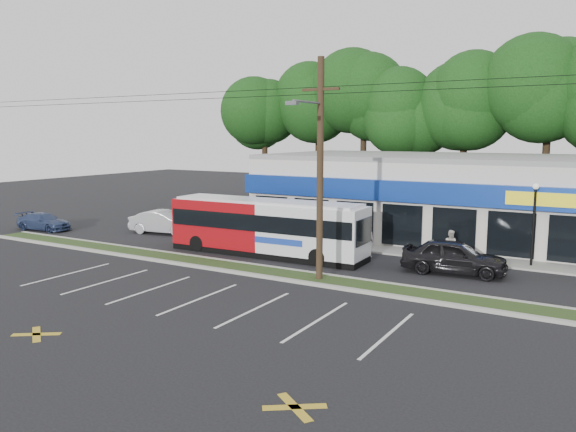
% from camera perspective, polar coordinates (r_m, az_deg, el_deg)
% --- Properties ---
extents(ground, '(120.00, 120.00, 0.00)m').
position_cam_1_polar(ground, '(26.56, -3.61, -6.23)').
color(ground, black).
rests_on(ground, ground).
extents(grass_strip, '(40.00, 1.60, 0.12)m').
position_cam_1_polar(grass_strip, '(27.35, -2.43, -5.66)').
color(grass_strip, '#253917').
rests_on(grass_strip, ground).
extents(curb_south, '(40.00, 0.25, 0.14)m').
position_cam_1_polar(curb_south, '(26.66, -3.43, -6.01)').
color(curb_south, '#9E9E93').
rests_on(curb_south, ground).
extents(curb_north, '(40.00, 0.25, 0.14)m').
position_cam_1_polar(curb_north, '(28.05, -1.49, -5.28)').
color(curb_north, '#9E9E93').
rests_on(curb_north, ground).
extents(sidewalk, '(32.00, 2.20, 0.10)m').
position_cam_1_polar(sidewalk, '(32.39, 12.89, -3.68)').
color(sidewalk, '#9E9E93').
rests_on(sidewalk, ground).
extents(strip_mall, '(25.00, 12.55, 5.30)m').
position_cam_1_polar(strip_mall, '(38.46, 16.86, 1.97)').
color(strip_mall, beige).
rests_on(strip_mall, ground).
extents(utility_pole, '(50.00, 2.77, 10.00)m').
position_cam_1_polar(utility_pole, '(25.08, 2.87, 5.45)').
color(utility_pole, black).
rests_on(utility_pole, ground).
extents(lamp_post, '(0.30, 0.30, 4.25)m').
position_cam_1_polar(lamp_post, '(30.53, 23.72, 0.10)').
color(lamp_post, black).
rests_on(lamp_post, ground).
extents(tree_line, '(46.76, 6.76, 11.83)m').
position_cam_1_polar(tree_line, '(48.45, 18.28, 9.98)').
color(tree_line, black).
rests_on(tree_line, ground).
extents(metrobus, '(11.52, 2.76, 3.08)m').
position_cam_1_polar(metrobus, '(31.03, -2.20, -1.02)').
color(metrobus, maroon).
rests_on(metrobus, ground).
extents(car_dark, '(5.08, 2.45, 1.67)m').
position_cam_1_polar(car_dark, '(28.16, 16.51, -3.98)').
color(car_dark, black).
rests_on(car_dark, ground).
extents(car_silver, '(4.94, 2.42, 1.56)m').
position_cam_1_polar(car_silver, '(38.74, -12.46, -0.62)').
color(car_silver, '#B9BAC1').
rests_on(car_silver, ground).
extents(car_blue, '(4.27, 2.09, 1.20)m').
position_cam_1_polar(car_blue, '(42.86, -23.56, -0.52)').
color(car_blue, navy).
rests_on(car_blue, ground).
extents(pedestrian_a, '(0.69, 0.49, 1.77)m').
position_cam_1_polar(pedestrian_a, '(31.03, 8.13, -2.50)').
color(pedestrian_a, silver).
rests_on(pedestrian_a, ground).
extents(pedestrian_b, '(0.87, 0.73, 1.60)m').
position_cam_1_polar(pedestrian_b, '(31.24, 16.16, -2.83)').
color(pedestrian_b, beige).
rests_on(pedestrian_b, ground).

